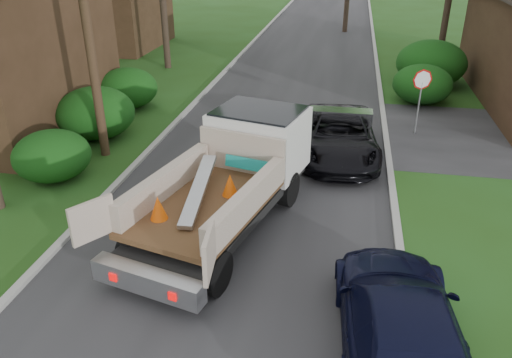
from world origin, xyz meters
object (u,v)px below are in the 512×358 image
at_px(black_pickup, 339,135).
at_px(flatbed_truck, 239,166).
at_px(navy_suv, 401,327).
at_px(stop_sign, 421,88).

bearing_deg(black_pickup, flatbed_truck, -124.10).
bearing_deg(flatbed_truck, navy_suv, -36.05).
relative_size(flatbed_truck, navy_suv, 1.37).
bearing_deg(stop_sign, flatbed_truck, -127.24).
xyz_separation_m(stop_sign, flatbed_truck, (-5.30, -6.97, -0.38)).
relative_size(stop_sign, black_pickup, 0.46).
xyz_separation_m(flatbed_truck, black_pickup, (2.50, 4.38, -0.65)).
distance_m(stop_sign, flatbed_truck, 8.77).
bearing_deg(black_pickup, stop_sign, 38.39).
xyz_separation_m(flatbed_truck, navy_suv, (3.90, -4.66, -0.63)).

